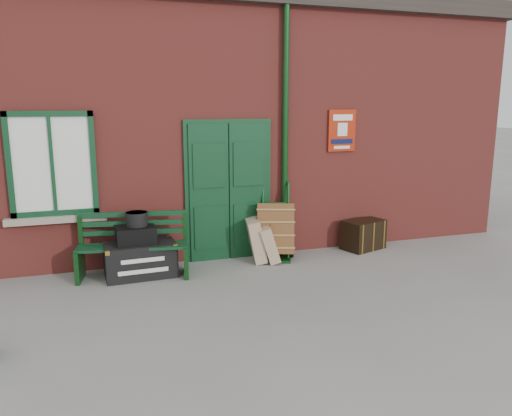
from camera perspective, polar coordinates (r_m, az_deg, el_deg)
name	(u,v)px	position (r m, az deg, el deg)	size (l,w,h in m)	color
ground	(277,286)	(7.07, 2.45, -8.85)	(80.00, 80.00, 0.00)	gray
station_building	(216,121)	(9.96, -4.63, 9.86)	(10.30, 4.30, 4.36)	#963730
bench	(133,244)	(7.51, -13.85, -4.00)	(1.64, 0.75, 0.98)	#0F371D
houdini_trunk	(140,260)	(7.55, -13.07, -5.76)	(1.01, 0.56, 0.51)	black
strongbox	(136,235)	(7.45, -13.59, -3.00)	(0.56, 0.40, 0.25)	black
hatbox	(137,219)	(7.42, -13.46, -1.23)	(0.30, 0.30, 0.20)	black
suitcase_back	(256,240)	(8.02, 0.03, -3.69)	(0.19, 0.48, 0.68)	tan
suitcase_front	(269,244)	(7.99, 1.49, -4.10)	(0.17, 0.43, 0.58)	tan
porter_trolley	(275,230)	(8.17, 2.24, -2.53)	(0.77, 0.80, 1.22)	#0D3612
dark_trunk	(363,234)	(8.93, 12.14, -2.97)	(0.71, 0.46, 0.51)	black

